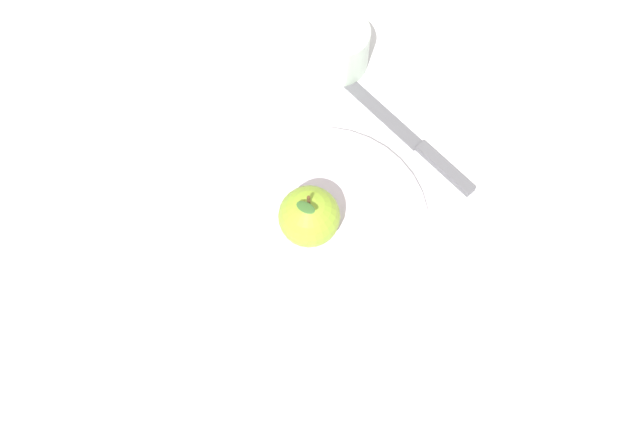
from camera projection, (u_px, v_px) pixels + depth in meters
The scene contains 6 objects.
ground_plane at pixel (336, 224), 0.74m from camera, with size 2.40×2.40×0.00m, color silver.
dinner_plate at pixel (320, 223), 0.73m from camera, with size 0.25×0.25×0.02m.
apple at pixel (309, 216), 0.69m from camera, with size 0.07×0.07×0.08m.
cup at pixel (338, 46), 0.80m from camera, with size 0.08×0.08×0.06m.
knife at pixel (415, 142), 0.78m from camera, with size 0.13×0.21×0.01m.
spoon at pixel (418, 87), 0.81m from camera, with size 0.11×0.15×0.01m.
Camera 1 is at (0.28, 0.07, 0.69)m, focal length 35.64 mm.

